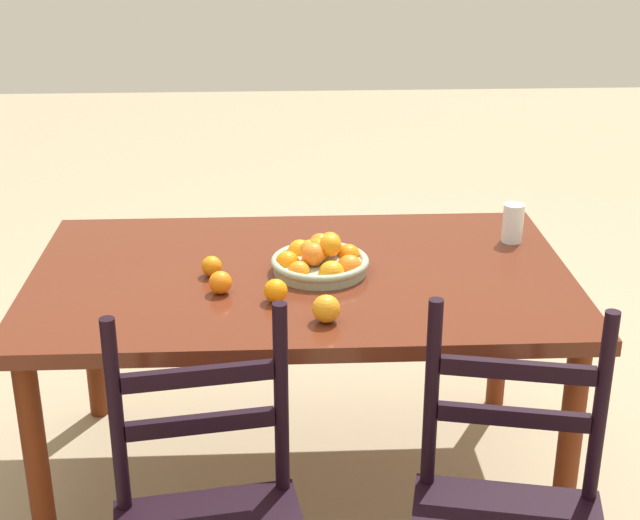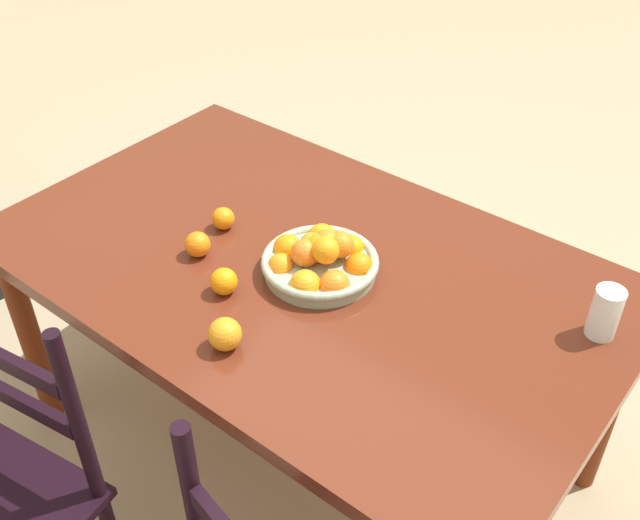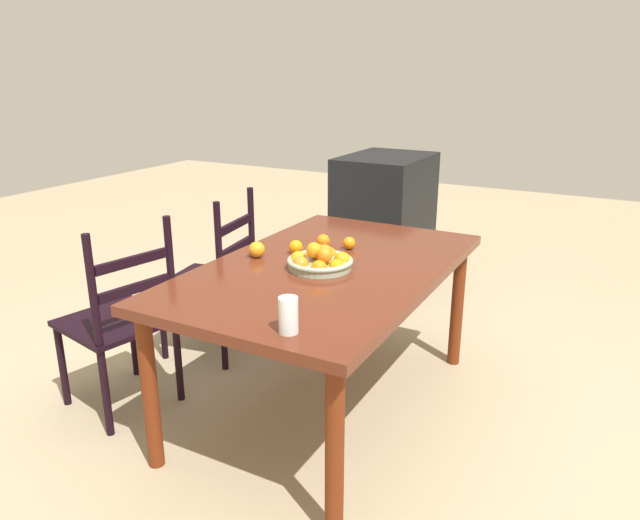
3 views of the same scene
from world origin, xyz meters
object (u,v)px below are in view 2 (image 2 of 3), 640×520
object	(u,v)px
orange_loose_3	(223,218)
fruit_bowl	(320,260)
orange_loose_1	(225,334)
dining_table	(304,285)
orange_loose_0	(224,281)
drinking_glass	(605,313)
orange_loose_2	(198,244)

from	to	relation	value
orange_loose_3	fruit_bowl	bearing A→B (deg)	-177.88
orange_loose_1	dining_table	bearing A→B (deg)	-80.37
orange_loose_0	drinking_glass	distance (m)	0.90
orange_loose_1	orange_loose_3	size ratio (longest dim) A/B	1.24
dining_table	orange_loose_0	world-z (taller)	orange_loose_0
orange_loose_1	orange_loose_2	distance (m)	0.36
orange_loose_2	orange_loose_1	bearing A→B (deg)	145.77
dining_table	orange_loose_3	world-z (taller)	orange_loose_3
orange_loose_1	orange_loose_2	xyz separation A→B (m)	(0.30, -0.20, -0.00)
dining_table	drinking_glass	bearing A→B (deg)	-162.52
orange_loose_1	orange_loose_3	world-z (taller)	orange_loose_1
fruit_bowl	drinking_glass	world-z (taller)	drinking_glass
orange_loose_1	drinking_glass	size ratio (longest dim) A/B	0.60
orange_loose_0	orange_loose_2	xyz separation A→B (m)	(0.16, -0.07, -0.00)
fruit_bowl	orange_loose_0	xyz separation A→B (m)	(0.14, 0.21, -0.01)
fruit_bowl	orange_loose_1	bearing A→B (deg)	89.87
dining_table	fruit_bowl	distance (m)	0.13
dining_table	orange_loose_3	distance (m)	0.29
orange_loose_1	orange_loose_2	size ratio (longest dim) A/B	1.15
dining_table	orange_loose_1	world-z (taller)	orange_loose_1
dining_table	drinking_glass	xyz separation A→B (m)	(-0.71, -0.22, 0.14)
orange_loose_2	orange_loose_0	bearing A→B (deg)	157.56
orange_loose_3	dining_table	bearing A→B (deg)	-176.12
fruit_bowl	orange_loose_0	size ratio (longest dim) A/B	4.41
orange_loose_0	orange_loose_3	bearing A→B (deg)	-45.31
dining_table	orange_loose_2	distance (m)	0.30
drinking_glass	dining_table	bearing A→B (deg)	17.48
orange_loose_0	dining_table	bearing A→B (deg)	-109.91
dining_table	orange_loose_1	xyz separation A→B (m)	(-0.06, 0.35, 0.12)
orange_loose_3	orange_loose_0	bearing A→B (deg)	134.69
orange_loose_0	drinking_glass	xyz separation A→B (m)	(-0.79, -0.44, 0.03)
fruit_bowl	orange_loose_1	size ratio (longest dim) A/B	3.88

